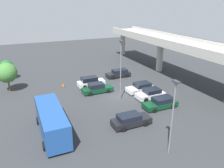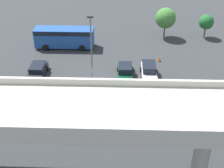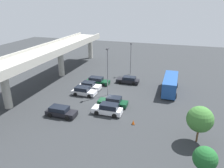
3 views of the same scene
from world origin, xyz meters
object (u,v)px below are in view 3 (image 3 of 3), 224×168
Objects in this scene: traffic_cone at (133,122)px; parked_car_0 at (61,111)px; tree_front_left at (205,159)px; parked_car_5 at (97,81)px; parked_car_2 at (113,102)px; lamp_post_near_aisle at (108,69)px; parked_car_3 at (84,91)px; lamp_post_mid_lot at (131,56)px; tree_front_centre at (200,119)px; parked_car_1 at (108,109)px; shuttle_bus at (170,83)px; parked_car_4 at (89,86)px; parked_car_6 at (128,80)px.

parked_car_0 is at bearing 94.60° from traffic_cone.
parked_car_5 is at bearing 41.97° from tree_front_left.
lamp_post_near_aisle is at bearing -59.83° from parked_car_2.
lamp_post_near_aisle is at bearing 15.87° from parked_car_3.
parked_car_0 is at bearing 166.29° from lamp_post_mid_lot.
lamp_post_near_aisle is (3.87, 2.25, 4.35)m from parked_car_2.
parked_car_1 is at bearing 75.50° from tree_front_centre.
tree_front_centre is at bearing -100.31° from traffic_cone.
lamp_post_near_aisle reaches higher than parked_car_2.
shuttle_bus is (6.27, -15.10, 1.02)m from parked_car_3.
parked_car_1 is 1.03× the size of parked_car_3.
lamp_post_mid_lot reaches higher than parked_car_5.
parked_car_4 is at bearing 47.24° from tree_front_left.
parked_car_1 reaches higher than parked_car_3.
lamp_post_mid_lot is 27.06m from tree_front_centre.
tree_front_centre is (-17.28, -12.94, 2.45)m from parked_car_6.
tree_front_left is at bearing -154.60° from lamp_post_mid_lot.
parked_car_0 is 23.51m from lamp_post_mid_lot.
parked_car_0 is 1.05× the size of parked_car_3.
shuttle_bus is at bearing 166.52° from parked_car_6.
parked_car_4 reaches higher than parked_car_5.
parked_car_1 is 14.65m from shuttle_bus.
shuttle_bus is 22.09m from tree_front_left.
tree_front_left reaches higher than parked_car_2.
traffic_cone is (0.89, -11.00, -0.40)m from parked_car_0.
parked_car_1 reaches higher than parked_car_6.
tree_front_centre is at bearing -31.08° from parked_car_4.
lamp_post_near_aisle is (-4.74, -3.88, 4.37)m from parked_car_5.
shuttle_bus is 12.77m from lamp_post_mid_lot.
tree_front_left is 5.29× the size of traffic_cone.
parked_car_5 is at bearing 38.42° from traffic_cone.
parked_car_3 is at bearing 65.26° from tree_front_centre.
shuttle_bus reaches higher than parked_car_1.
parked_car_2 is at bearing -176.49° from lamp_post_mid_lot.
lamp_post_mid_lot reaches higher than traffic_cone.
parked_car_0 is 8.29m from parked_car_3.
parked_car_3 is (2.66, 6.53, 0.01)m from parked_car_2.
parked_car_0 is 0.53× the size of lamp_post_near_aisle.
lamp_post_near_aisle reaches higher than parked_car_3.
parked_car_4 reaches higher than parked_car_6.
tree_front_left is at bearing -137.32° from lamp_post_near_aisle.
parked_car_3 is 6.22m from lamp_post_near_aisle.
parked_car_6 is at bearing 68.85° from parked_car_0.
lamp_post_near_aisle reaches higher than traffic_cone.
parked_car_1 is 0.95× the size of parked_car_5.
shuttle_bus is at bearing -133.81° from parked_car_2.
traffic_cone is (1.52, 8.37, -2.83)m from tree_front_centre.
parked_car_4 is 0.59× the size of lamp_post_mid_lot.
lamp_post_near_aisle reaches higher than shuttle_bus.
parked_car_5 is (14.24, -0.41, -0.02)m from parked_car_0.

